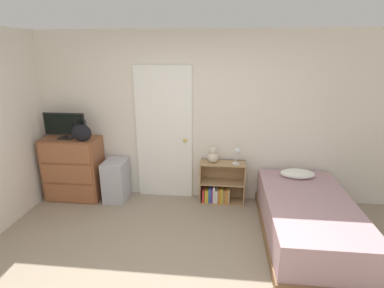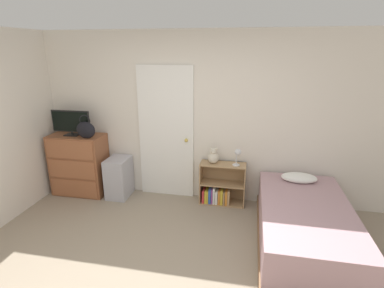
# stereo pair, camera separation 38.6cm
# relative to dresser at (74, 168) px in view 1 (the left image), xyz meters

# --- Properties ---
(wall_back) EXTENTS (10.00, 0.06, 2.55)m
(wall_back) POSITION_rel_dresser_xyz_m (1.85, 0.27, 0.78)
(wall_back) COLOR silver
(wall_back) RESTS_ON ground_plane
(door_closed) EXTENTS (0.86, 0.09, 2.06)m
(door_closed) POSITION_rel_dresser_xyz_m (1.41, 0.22, 0.54)
(door_closed) COLOR white
(door_closed) RESTS_ON ground_plane
(dresser) EXTENTS (0.85, 0.45, 0.98)m
(dresser) POSITION_rel_dresser_xyz_m (0.00, 0.00, 0.00)
(dresser) COLOR brown
(dresser) RESTS_ON ground_plane
(tv) EXTENTS (0.63, 0.16, 0.39)m
(tv) POSITION_rel_dresser_xyz_m (-0.05, -0.01, 0.70)
(tv) COLOR black
(tv) RESTS_ON dresser
(handbag) EXTENTS (0.30, 0.13, 0.36)m
(handbag) POSITION_rel_dresser_xyz_m (0.25, -0.12, 0.63)
(handbag) COLOR black
(handbag) RESTS_ON dresser
(storage_bin) EXTENTS (0.33, 0.44, 0.64)m
(storage_bin) POSITION_rel_dresser_xyz_m (0.67, 0.01, -0.17)
(storage_bin) COLOR #ADADB7
(storage_bin) RESTS_ON ground_plane
(bookshelf) EXTENTS (0.68, 0.27, 0.65)m
(bookshelf) POSITION_rel_dresser_xyz_m (2.28, 0.09, -0.26)
(bookshelf) COLOR tan
(bookshelf) RESTS_ON ground_plane
(teddy_bear) EXTENTS (0.16, 0.16, 0.25)m
(teddy_bear) POSITION_rel_dresser_xyz_m (2.17, 0.09, 0.26)
(teddy_bear) COLOR beige
(teddy_bear) RESTS_ON bookshelf
(desk_lamp) EXTENTS (0.12, 0.12, 0.26)m
(desk_lamp) POSITION_rel_dresser_xyz_m (2.52, 0.05, 0.34)
(desk_lamp) COLOR silver
(desk_lamp) RESTS_ON bookshelf
(bed) EXTENTS (1.07, 1.97, 0.64)m
(bed) POSITION_rel_dresser_xyz_m (3.38, -0.75, -0.23)
(bed) COLOR brown
(bed) RESTS_ON ground_plane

